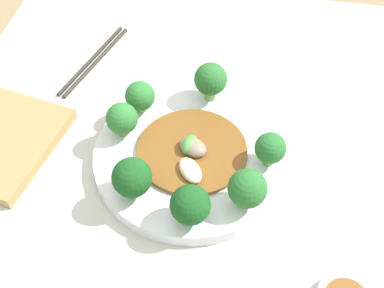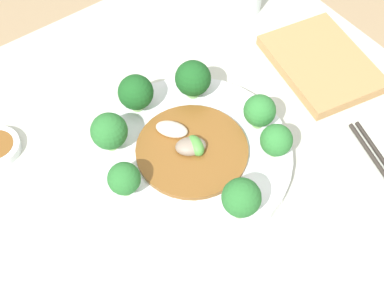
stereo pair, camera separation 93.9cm
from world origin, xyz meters
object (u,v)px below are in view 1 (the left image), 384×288
object	(u,v)px
broccoli_southeast	(132,178)
stirfry_center	(192,151)
broccoli_north	(270,148)
broccoli_west	(211,80)
broccoli_southwest	(140,96)
broccoli_east	(190,205)
plate	(192,157)
broccoli_south	(122,119)
chopsticks	(94,60)
broccoli_northeast	(247,189)
cutting_board	(5,143)

from	to	relation	value
broccoli_southeast	stirfry_center	size ratio (longest dim) A/B	0.39
broccoli_north	broccoli_west	bearing A→B (deg)	-138.63
broccoli_southwest	broccoli_east	xyz separation A→B (m)	(0.20, 0.12, 0.01)
plate	broccoli_southeast	world-z (taller)	broccoli_southeast
broccoli_south	chopsticks	distance (m)	0.23
broccoli_northeast	broccoli_southeast	world-z (taller)	broccoli_southeast
broccoli_northeast	broccoli_west	bearing A→B (deg)	-157.81
broccoli_northeast	stirfry_center	bearing A→B (deg)	-130.13
broccoli_northeast	stirfry_center	distance (m)	0.13
plate	cutting_board	distance (m)	0.31
cutting_board	broccoli_northeast	bearing A→B (deg)	81.76
broccoli_northeast	broccoli_southeast	bearing A→B (deg)	-86.33
broccoli_southwest	broccoli_north	world-z (taller)	broccoli_north
broccoli_northeast	broccoli_south	xyz separation A→B (m)	(-0.10, -0.21, -0.00)
broccoli_southwest	broccoli_south	size ratio (longest dim) A/B	0.95
plate	broccoli_east	bearing A→B (deg)	9.05
cutting_board	broccoli_southeast	bearing A→B (deg)	73.78
broccoli_south	broccoli_southeast	world-z (taller)	broccoli_southeast
chopsticks	stirfry_center	bearing A→B (deg)	47.18
broccoli_west	stirfry_center	bearing A→B (deg)	-3.78
broccoli_northeast	stirfry_center	size ratio (longest dim) A/B	0.38
broccoli_northeast	broccoli_north	world-z (taller)	broccoli_northeast
plate	broccoli_southwest	bearing A→B (deg)	-127.23
chopsticks	broccoli_southeast	bearing A→B (deg)	27.51
broccoli_south	cutting_board	world-z (taller)	broccoli_south
broccoli_south	plate	bearing A→B (deg)	80.35
stirfry_center	chopsticks	world-z (taller)	stirfry_center
broccoli_south	broccoli_southeast	xyz separation A→B (m)	(0.11, 0.05, 0.00)
broccoli_northeast	cutting_board	size ratio (longest dim) A/B	0.29
broccoli_south	broccoli_west	xyz separation A→B (m)	(-0.11, 0.13, 0.01)
broccoli_south	stirfry_center	bearing A→B (deg)	78.64
broccoli_southeast	chopsticks	size ratio (longest dim) A/B	0.32
broccoli_southwest	chopsticks	distance (m)	0.19
plate	broccoli_east	world-z (taller)	broccoli_east
broccoli_northeast	broccoli_east	size ratio (longest dim) A/B	1.00
broccoli_north	broccoli_southeast	size ratio (longest dim) A/B	0.86
broccoli_north	chopsticks	distance (m)	0.41
broccoli_west	chopsticks	size ratio (longest dim) A/B	0.33
broccoli_east	broccoli_southeast	bearing A→B (deg)	-108.83
broccoli_west	broccoli_south	bearing A→B (deg)	-49.63
broccoli_east	chopsticks	distance (m)	0.42
broccoli_east	broccoli_north	bearing A→B (deg)	141.10
broccoli_southeast	cutting_board	size ratio (longest dim) A/B	0.30
broccoli_southwest	cutting_board	size ratio (longest dim) A/B	0.25
broccoli_northeast	chopsticks	xyz separation A→B (m)	(-0.29, -0.32, -0.06)
broccoli_southeast	broccoli_west	xyz separation A→B (m)	(-0.22, 0.08, 0.00)
plate	broccoli_east	xyz separation A→B (m)	(0.13, 0.02, 0.05)
chopsticks	broccoli_southwest	bearing A→B (deg)	44.06
broccoli_south	cutting_board	size ratio (longest dim) A/B	0.27
plate	broccoli_west	distance (m)	0.14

